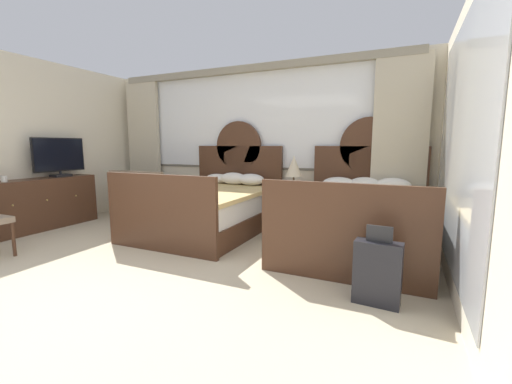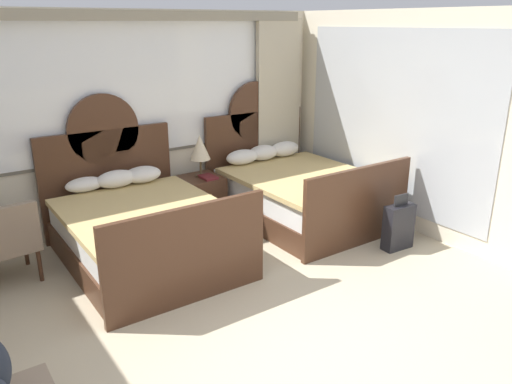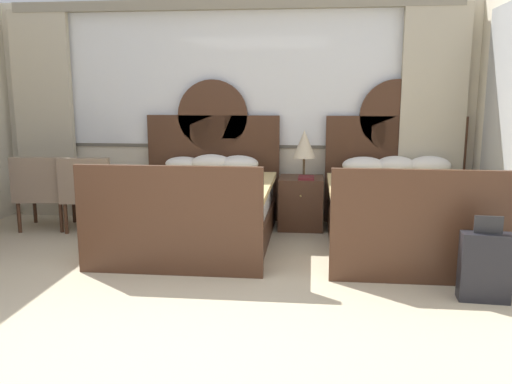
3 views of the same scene
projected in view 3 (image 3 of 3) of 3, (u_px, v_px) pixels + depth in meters
The scene contains 10 objects.
ground_plane at pixel (146, 353), 3.28m from camera, with size 24.00×24.00×0.00m, color #BCAD8E.
wall_back_window at pixel (232, 104), 6.56m from camera, with size 5.88×0.22×2.70m.
bed_near_window at pixel (197, 207), 5.71m from camera, with size 1.66×2.18×1.75m.
bed_near_mirror at pixel (407, 211), 5.48m from camera, with size 1.66×2.18×1.75m.
nightstand_between_beds at pixel (301, 203), 6.26m from camera, with size 0.52×0.54×0.61m.
table_lamp_on_nightstand at pixel (304, 145), 6.16m from camera, with size 0.27×0.27×0.56m.
book_on_nightstand at pixel (306, 178), 6.10m from camera, with size 0.18×0.26×0.03m.
armchair_by_window_left at pixel (90, 189), 6.11m from camera, with size 0.63×0.63×0.87m.
armchair_by_window_centre at pixel (43, 188), 6.17m from camera, with size 0.65×0.65×0.87m.
suitcase_on_floor at pixel (485, 267), 4.06m from camera, with size 0.39×0.19×0.67m.
Camera 3 is at (1.01, -2.95, 1.59)m, focal length 37.01 mm.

